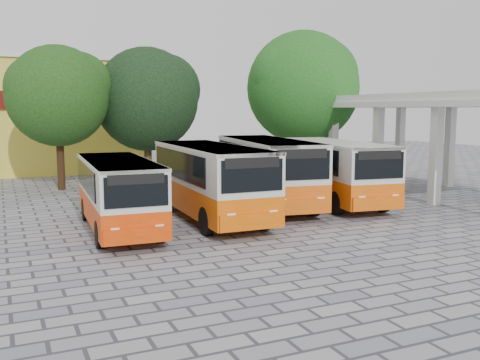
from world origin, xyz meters
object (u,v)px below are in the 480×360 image
bus_far_left (118,190)px  bus_far_right (333,168)px  bus_centre_left (211,177)px  bus_centre_right (267,168)px

bus_far_left → bus_far_right: 10.91m
bus_far_left → bus_far_right: size_ratio=0.87×
bus_centre_left → bus_centre_right: (3.52, 1.74, 0.05)m
bus_far_left → bus_far_right: bus_far_right is taller
bus_far_left → bus_centre_right: size_ratio=0.83×
bus_centre_right → bus_far_right: 3.35m
bus_centre_left → bus_far_right: bearing=10.8°
bus_far_left → bus_centre_left: 4.01m
bus_far_left → bus_centre_left: (3.96, 0.60, 0.22)m
bus_far_left → bus_centre_left: size_ratio=0.88×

